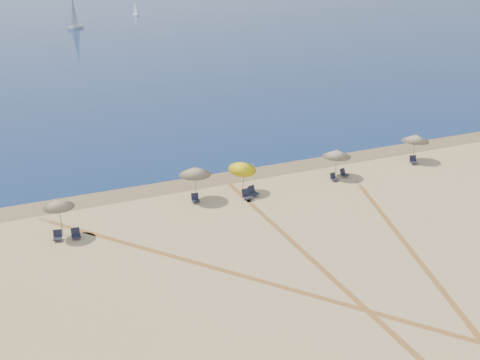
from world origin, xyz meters
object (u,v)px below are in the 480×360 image
(umbrella_3, at_px, (243,166))
(umbrella_5, at_px, (416,138))
(umbrella_1, at_px, (58,203))
(sailboat_1, at_px, (135,10))
(chair_1, at_px, (58,236))
(chair_8, at_px, (413,160))
(chair_7, at_px, (344,173))
(chair_5, at_px, (253,192))
(umbrella_2, at_px, (195,171))
(chair_6, at_px, (334,177))
(chair_2, at_px, (76,234))
(chair_3, at_px, (195,199))
(chair_4, at_px, (247,195))
(umbrella_4, at_px, (337,153))
(sailboat_0, at_px, (74,18))

(umbrella_3, height_order, umbrella_5, umbrella_3)
(umbrella_1, height_order, sailboat_1, sailboat_1)
(chair_1, bearing_deg, chair_8, 14.14)
(chair_7, relative_size, chair_8, 0.92)
(chair_5, bearing_deg, umbrella_1, 164.92)
(umbrella_5, bearing_deg, umbrella_2, -179.65)
(chair_6, height_order, chair_7, chair_7)
(chair_8, bearing_deg, chair_1, -158.68)
(umbrella_3, xyz_separation_m, umbrella_5, (16.30, 0.31, -0.01))
(chair_2, relative_size, chair_5, 0.73)
(chair_2, bearing_deg, chair_8, 5.79)
(sailboat_1, bearing_deg, chair_6, -104.99)
(chair_6, bearing_deg, chair_3, 165.56)
(chair_4, xyz_separation_m, chair_7, (8.89, 0.85, -0.04))
(umbrella_4, distance_m, umbrella_5, 8.22)
(umbrella_5, bearing_deg, sailboat_0, 95.26)
(umbrella_1, distance_m, umbrella_3, 13.08)
(chair_4, distance_m, chair_5, 0.78)
(umbrella_5, xyz_separation_m, chair_5, (-15.86, -1.18, -1.72))
(chair_2, relative_size, chair_4, 0.77)
(chair_7, distance_m, chair_8, 7.10)
(umbrella_5, xyz_separation_m, chair_6, (-8.83, -1.10, -1.78))
(umbrella_3, distance_m, chair_1, 13.60)
(umbrella_2, distance_m, chair_3, 1.97)
(chair_7, distance_m, sailboat_1, 163.51)
(umbrella_1, height_order, umbrella_4, umbrella_1)
(umbrella_5, relative_size, sailboat_1, 0.36)
(umbrella_1, xyz_separation_m, chair_4, (12.75, 0.39, -1.89))
(umbrella_3, xyz_separation_m, chair_1, (-13.31, -2.11, -1.78))
(chair_8, relative_size, sailboat_1, 0.12)
(umbrella_5, relative_size, chair_2, 3.79)
(umbrella_1, xyz_separation_m, umbrella_3, (12.98, 1.66, -0.16))
(umbrella_2, bearing_deg, chair_1, -166.73)
(umbrella_4, bearing_deg, chair_1, -174.61)
(umbrella_3, bearing_deg, umbrella_5, 1.09)
(umbrella_5, distance_m, chair_8, 1.93)
(chair_3, height_order, chair_7, chair_7)
(sailboat_0, bearing_deg, umbrella_5, -52.31)
(chair_3, bearing_deg, umbrella_1, -162.35)
(umbrella_4, distance_m, chair_2, 20.54)
(chair_3, bearing_deg, sailboat_1, 86.82)
(umbrella_3, xyz_separation_m, chair_5, (0.44, -0.87, -1.73))
(chair_2, bearing_deg, chair_1, 170.28)
(umbrella_1, xyz_separation_m, sailboat_1, (43.90, 163.22, -0.20))
(chair_1, bearing_deg, chair_6, 14.29)
(chair_3, bearing_deg, chair_6, 6.18)
(chair_5, height_order, chair_6, chair_5)
(umbrella_2, relative_size, sailboat_1, 0.38)
(umbrella_2, bearing_deg, chair_2, -163.89)
(chair_5, relative_size, chair_7, 1.13)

